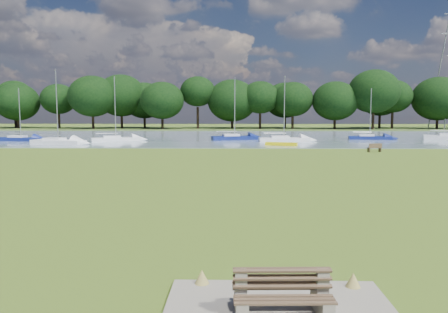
{
  "coord_description": "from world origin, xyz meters",
  "views": [
    {
      "loc": [
        -0.84,
        -21.35,
        3.66
      ],
      "look_at": [
        -1.28,
        -2.0,
        1.67
      ],
      "focal_mm": 35.0,
      "sensor_mm": 36.0,
      "label": 1
    }
  ],
  "objects_px": {
    "sailboat_5": "(115,138)",
    "sailboat_6": "(20,138)",
    "riverbank_bench": "(375,148)",
    "sailboat_1": "(369,136)",
    "kayak": "(281,144)",
    "sailboat_8": "(58,140)",
    "sailboat_9": "(283,138)",
    "sailboat_3": "(234,136)",
    "bench_pair": "(282,295)"
  },
  "relations": [
    {
      "from": "sailboat_5",
      "to": "sailboat_6",
      "type": "distance_m",
      "value": 11.84
    },
    {
      "from": "riverbank_bench",
      "to": "sailboat_1",
      "type": "relative_size",
      "value": 0.2
    },
    {
      "from": "kayak",
      "to": "sailboat_8",
      "type": "xyz_separation_m",
      "value": [
        -24.91,
        1.75,
        0.25
      ]
    },
    {
      "from": "kayak",
      "to": "sailboat_9",
      "type": "bearing_deg",
      "value": 100.97
    },
    {
      "from": "sailboat_3",
      "to": "sailboat_8",
      "type": "bearing_deg",
      "value": -174.32
    },
    {
      "from": "sailboat_5",
      "to": "sailboat_6",
      "type": "relative_size",
      "value": 1.21
    },
    {
      "from": "kayak",
      "to": "sailboat_3",
      "type": "distance_m",
      "value": 10.53
    },
    {
      "from": "bench_pair",
      "to": "sailboat_6",
      "type": "height_order",
      "value": "sailboat_6"
    },
    {
      "from": "bench_pair",
      "to": "sailboat_1",
      "type": "relative_size",
      "value": 0.26
    },
    {
      "from": "bench_pair",
      "to": "kayak",
      "type": "xyz_separation_m",
      "value": [
        4.23,
        39.41,
        -0.25
      ]
    },
    {
      "from": "sailboat_1",
      "to": "sailboat_3",
      "type": "relative_size",
      "value": 0.83
    },
    {
      "from": "riverbank_bench",
      "to": "sailboat_9",
      "type": "relative_size",
      "value": 0.17
    },
    {
      "from": "riverbank_bench",
      "to": "sailboat_8",
      "type": "relative_size",
      "value": 0.16
    },
    {
      "from": "kayak",
      "to": "sailboat_9",
      "type": "xyz_separation_m",
      "value": [
        0.93,
        6.3,
        0.26
      ]
    },
    {
      "from": "sailboat_6",
      "to": "sailboat_9",
      "type": "xyz_separation_m",
      "value": [
        32.42,
        -0.19,
        0.03
      ]
    },
    {
      "from": "sailboat_5",
      "to": "sailboat_9",
      "type": "xyz_separation_m",
      "value": [
        20.58,
        -0.09,
        0.01
      ]
    },
    {
      "from": "kayak",
      "to": "sailboat_3",
      "type": "relative_size",
      "value": 0.43
    },
    {
      "from": "sailboat_1",
      "to": "sailboat_6",
      "type": "bearing_deg",
      "value": -166.19
    },
    {
      "from": "sailboat_3",
      "to": "sailboat_5",
      "type": "xyz_separation_m",
      "value": [
        -14.6,
        -2.84,
        -0.05
      ]
    },
    {
      "from": "kayak",
      "to": "sailboat_9",
      "type": "relative_size",
      "value": 0.43
    },
    {
      "from": "riverbank_bench",
      "to": "sailboat_8",
      "type": "height_order",
      "value": "sailboat_8"
    },
    {
      "from": "sailboat_3",
      "to": "sailboat_5",
      "type": "distance_m",
      "value": 14.87
    },
    {
      "from": "sailboat_8",
      "to": "sailboat_9",
      "type": "xyz_separation_m",
      "value": [
        25.84,
        4.55,
        0.01
      ]
    },
    {
      "from": "bench_pair",
      "to": "sailboat_9",
      "type": "bearing_deg",
      "value": 81.47
    },
    {
      "from": "sailboat_8",
      "to": "sailboat_9",
      "type": "relative_size",
      "value": 1.05
    },
    {
      "from": "sailboat_3",
      "to": "sailboat_9",
      "type": "height_order",
      "value": "sailboat_3"
    },
    {
      "from": "riverbank_bench",
      "to": "kayak",
      "type": "distance_m",
      "value": 10.39
    },
    {
      "from": "kayak",
      "to": "sailboat_1",
      "type": "xyz_separation_m",
      "value": [
        12.6,
        10.52,
        0.23
      ]
    },
    {
      "from": "sailboat_5",
      "to": "sailboat_8",
      "type": "height_order",
      "value": "sailboat_8"
    },
    {
      "from": "sailboat_5",
      "to": "bench_pair",
      "type": "bearing_deg",
      "value": -93.43
    },
    {
      "from": "sailboat_3",
      "to": "sailboat_6",
      "type": "relative_size",
      "value": 1.23
    },
    {
      "from": "bench_pair",
      "to": "kayak",
      "type": "bearing_deg",
      "value": 81.79
    },
    {
      "from": "sailboat_3",
      "to": "sailboat_5",
      "type": "bearing_deg",
      "value": 176.04
    },
    {
      "from": "riverbank_bench",
      "to": "sailboat_8",
      "type": "bearing_deg",
      "value": 152.73
    },
    {
      "from": "kayak",
      "to": "sailboat_1",
      "type": "relative_size",
      "value": 0.51
    },
    {
      "from": "kayak",
      "to": "sailboat_6",
      "type": "height_order",
      "value": "sailboat_6"
    },
    {
      "from": "sailboat_3",
      "to": "sailboat_9",
      "type": "distance_m",
      "value": 6.66
    },
    {
      "from": "sailboat_1",
      "to": "kayak",
      "type": "bearing_deg",
      "value": -131.56
    },
    {
      "from": "kayak",
      "to": "sailboat_3",
      "type": "xyz_separation_m",
      "value": [
        -5.05,
        9.23,
        0.3
      ]
    },
    {
      "from": "kayak",
      "to": "sailboat_6",
      "type": "bearing_deg",
      "value": -172.24
    },
    {
      "from": "sailboat_9",
      "to": "riverbank_bench",
      "type": "bearing_deg",
      "value": -66.54
    },
    {
      "from": "sailboat_5",
      "to": "kayak",
      "type": "bearing_deg",
      "value": -40.05
    },
    {
      "from": "bench_pair",
      "to": "kayak",
      "type": "height_order",
      "value": "bench_pair"
    },
    {
      "from": "kayak",
      "to": "sailboat_5",
      "type": "xyz_separation_m",
      "value": [
        -19.65,
        6.39,
        0.25
      ]
    },
    {
      "from": "bench_pair",
      "to": "sailboat_3",
      "type": "height_order",
      "value": "sailboat_3"
    },
    {
      "from": "bench_pair",
      "to": "sailboat_6",
      "type": "relative_size",
      "value": 0.27
    },
    {
      "from": "sailboat_6",
      "to": "sailboat_8",
      "type": "bearing_deg",
      "value": -27.65
    },
    {
      "from": "bench_pair",
      "to": "riverbank_bench",
      "type": "distance_m",
      "value": 34.62
    },
    {
      "from": "bench_pair",
      "to": "riverbank_bench",
      "type": "height_order",
      "value": "bench_pair"
    },
    {
      "from": "sailboat_8",
      "to": "sailboat_6",
      "type": "bearing_deg",
      "value": 160.93
    }
  ]
}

